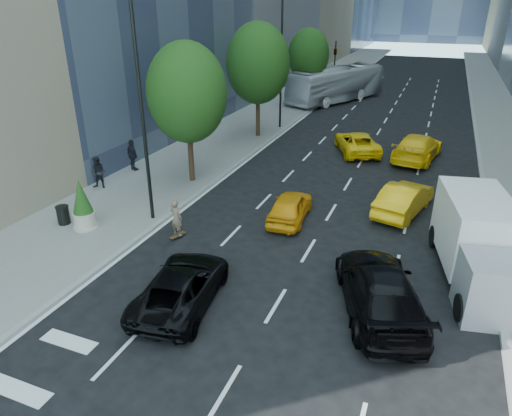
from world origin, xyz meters
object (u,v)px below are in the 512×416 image
at_px(black_sedan_lincoln, 182,286).
at_px(box_truck, 479,243).
at_px(city_bus, 337,84).
at_px(trash_can, 63,215).
at_px(skateboarder, 177,220).
at_px(planter_shrub, 82,205).
at_px(black_sedan_mercedes, 380,290).

bearing_deg(black_sedan_lincoln, box_truck, -157.85).
distance_m(city_bus, trash_can, 32.77).
xyz_separation_m(skateboarder, planter_shrub, (-4.10, -0.98, 0.42)).
bearing_deg(black_sedan_mercedes, planter_shrub, -24.59).
bearing_deg(black_sedan_lincoln, trash_can, -28.65).
xyz_separation_m(skateboarder, trash_can, (-5.29, -1.00, -0.27)).
distance_m(black_sedan_mercedes, trash_can, 14.11).
height_order(black_sedan_mercedes, planter_shrub, planter_shrub).
relative_size(trash_can, planter_shrub, 0.35).
bearing_deg(city_bus, black_sedan_mercedes, -50.87).
bearing_deg(skateboarder, planter_shrub, 28.15).
height_order(skateboarder, trash_can, skateboarder).
bearing_deg(planter_shrub, trash_can, -179.02).
height_order(box_truck, planter_shrub, box_truck).
xyz_separation_m(skateboarder, city_bus, (-0.22, 31.35, 0.91)).
bearing_deg(planter_shrub, city_bus, 83.15).
height_order(black_sedan_lincoln, city_bus, city_bus).
bearing_deg(black_sedan_mercedes, city_bus, -94.96).
xyz_separation_m(skateboarder, black_sedan_mercedes, (8.78, -2.00, -0.01)).
relative_size(skateboarder, trash_can, 2.03).
bearing_deg(planter_shrub, box_truck, 8.09).
xyz_separation_m(skateboarder, box_truck, (11.73, 1.27, 0.65)).
relative_size(black_sedan_mercedes, city_bus, 0.45).
height_order(city_bus, box_truck, city_bus).
relative_size(black_sedan_lincoln, city_bus, 0.38).
bearing_deg(planter_shrub, black_sedan_mercedes, -4.53).
xyz_separation_m(city_bus, trash_can, (-5.08, -32.35, -1.18)).
bearing_deg(trash_can, box_truck, 7.59).
bearing_deg(trash_can, black_sedan_lincoln, -20.85).
xyz_separation_m(box_truck, trash_can, (-17.02, -2.27, -0.92)).
bearing_deg(box_truck, black_sedan_mercedes, -143.64).
distance_m(black_sedan_lincoln, trash_can, 8.43).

